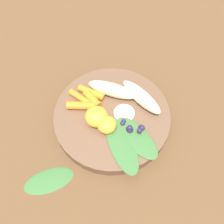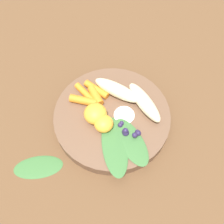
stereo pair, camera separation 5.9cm
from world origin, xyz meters
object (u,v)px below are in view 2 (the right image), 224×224
(bowl, at_px, (112,117))
(orange_segment_near, at_px, (104,124))
(banana_peeled_right, at_px, (144,102))
(kale_leaf_stray, at_px, (38,167))
(banana_peeled_left, at_px, (117,90))

(bowl, height_order, orange_segment_near, orange_segment_near)
(orange_segment_near, bearing_deg, banana_peeled_right, 0.39)
(banana_peeled_right, bearing_deg, bowl, 76.57)
(orange_segment_near, bearing_deg, bowl, 30.29)
(banana_peeled_right, xyz_separation_m, orange_segment_near, (-0.10, -0.00, -0.00))
(bowl, distance_m, kale_leaf_stray, 0.19)
(bowl, xyz_separation_m, banana_peeled_left, (0.04, 0.04, 0.03))
(banana_peeled_right, bearing_deg, banana_peeled_left, 31.52)
(kale_leaf_stray, bearing_deg, banana_peeled_left, -143.11)
(banana_peeled_left, xyz_separation_m, banana_peeled_right, (0.04, -0.06, 0.00))
(bowl, height_order, banana_peeled_right, banana_peeled_right)
(banana_peeled_left, height_order, kale_leaf_stray, banana_peeled_left)
(banana_peeled_right, height_order, kale_leaf_stray, banana_peeled_right)
(banana_peeled_left, height_order, orange_segment_near, same)
(kale_leaf_stray, bearing_deg, bowl, -152.15)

